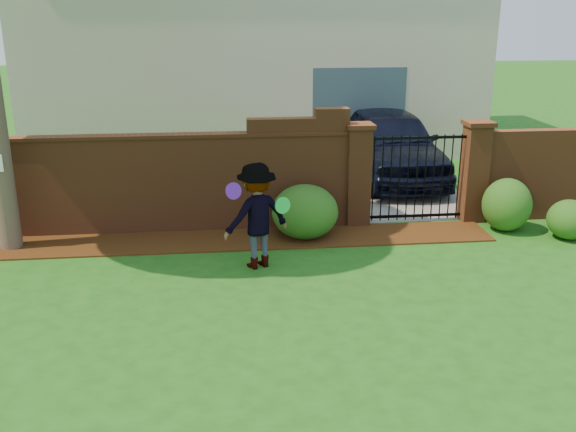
{
  "coord_description": "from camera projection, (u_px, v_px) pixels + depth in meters",
  "views": [
    {
      "loc": [
        -0.11,
        -7.17,
        3.85
      ],
      "look_at": [
        0.83,
        1.4,
        1.05
      ],
      "focal_mm": 40.28,
      "sensor_mm": 36.0,
      "label": 1
    }
  ],
  "objects": [
    {
      "name": "ground",
      "position": [
        233.0,
        334.0,
        7.98
      ],
      "size": [
        80.0,
        80.0,
        0.01
      ],
      "primitive_type": "cube",
      "color": "#1D5615",
      "rests_on": "ground"
    },
    {
      "name": "mulch_bed",
      "position": [
        172.0,
        242.0,
        11.03
      ],
      "size": [
        11.1,
        1.08,
        0.03
      ],
      "primitive_type": "cube",
      "color": "#381D0A",
      "rests_on": "ground"
    },
    {
      "name": "brick_wall",
      "position": [
        110.0,
        183.0,
        11.26
      ],
      "size": [
        8.7,
        0.31,
        2.16
      ],
      "color": "brown",
      "rests_on": "ground"
    },
    {
      "name": "brick_wall_return",
      "position": [
        576.0,
        173.0,
        12.19
      ],
      "size": [
        4.0,
        0.25,
        1.7
      ],
      "primitive_type": "cube",
      "color": "brown",
      "rests_on": "ground"
    },
    {
      "name": "pillar_left",
      "position": [
        358.0,
        174.0,
        11.72
      ],
      "size": [
        0.5,
        0.5,
        1.88
      ],
      "color": "brown",
      "rests_on": "ground"
    },
    {
      "name": "pillar_right",
      "position": [
        474.0,
        171.0,
        11.95
      ],
      "size": [
        0.5,
        0.5,
        1.88
      ],
      "color": "brown",
      "rests_on": "ground"
    },
    {
      "name": "iron_gate",
      "position": [
        416.0,
        178.0,
        11.86
      ],
      "size": [
        1.78,
        0.03,
        1.6
      ],
      "color": "black",
      "rests_on": "ground"
    },
    {
      "name": "driveway",
      "position": [
        366.0,
        170.0,
        15.9
      ],
      "size": [
        3.2,
        8.0,
        0.01
      ],
      "primitive_type": "cube",
      "color": "gray",
      "rests_on": "ground"
    },
    {
      "name": "house",
      "position": [
        253.0,
        32.0,
        18.44
      ],
      "size": [
        12.4,
        6.4,
        6.3
      ],
      "color": "beige",
      "rests_on": "ground"
    },
    {
      "name": "car",
      "position": [
        394.0,
        146.0,
        14.73
      ],
      "size": [
        1.95,
        4.78,
        1.62
      ],
      "primitive_type": "imported",
      "rotation": [
        0.0,
        0.0,
        -0.01
      ],
      "color": "black",
      "rests_on": "ground"
    },
    {
      "name": "shrub_left",
      "position": [
        305.0,
        212.0,
        11.16
      ],
      "size": [
        1.15,
        1.15,
        0.94
      ],
      "primitive_type": "ellipsoid",
      "color": "#195018",
      "rests_on": "ground"
    },
    {
      "name": "shrub_middle",
      "position": [
        507.0,
        205.0,
        11.53
      ],
      "size": [
        0.87,
        0.87,
        0.96
      ],
      "primitive_type": "ellipsoid",
      "color": "#195018",
      "rests_on": "ground"
    },
    {
      "name": "shrub_right",
      "position": [
        570.0,
        220.0,
        11.15
      ],
      "size": [
        0.78,
        0.78,
        0.69
      ],
      "primitive_type": "ellipsoid",
      "color": "#195018",
      "rests_on": "ground"
    },
    {
      "name": "man",
      "position": [
        257.0,
        216.0,
        9.79
      ],
      "size": [
        1.22,
        0.98,
        1.64
      ],
      "primitive_type": "imported",
      "rotation": [
        0.0,
        0.0,
        3.55
      ],
      "color": "gray",
      "rests_on": "ground"
    },
    {
      "name": "frisbee_purple",
      "position": [
        233.0,
        191.0,
        9.3
      ],
      "size": [
        0.26,
        0.17,
        0.25
      ],
      "primitive_type": "cylinder",
      "rotation": [
        1.36,
        0.0,
        0.44
      ],
      "color": "#691DB9",
      "rests_on": "man"
    },
    {
      "name": "frisbee_green",
      "position": [
        282.0,
        205.0,
        9.79
      ],
      "size": [
        0.26,
        0.16,
        0.26
      ],
      "primitive_type": "cylinder",
      "rotation": [
        1.43,
        0.0,
        0.4
      ],
      "color": "#1CD44D",
      "rests_on": "man"
    }
  ]
}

